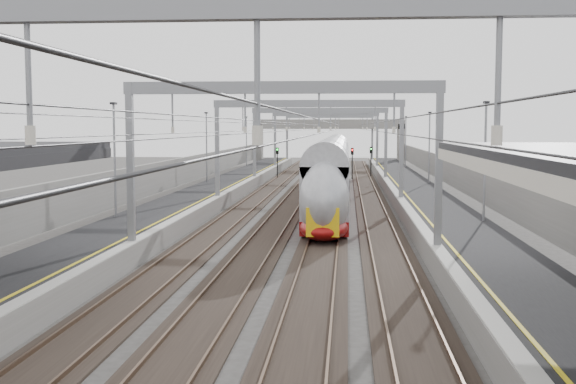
# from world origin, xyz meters

# --- Properties ---
(platform_left) EXTENTS (4.00, 120.00, 1.00)m
(platform_left) POSITION_xyz_m (-8.00, 45.00, 0.50)
(platform_left) COLOR black
(platform_left) RESTS_ON ground
(platform_right) EXTENTS (4.00, 120.00, 1.00)m
(platform_right) POSITION_xyz_m (8.00, 45.00, 0.50)
(platform_right) COLOR black
(platform_right) RESTS_ON ground
(tracks) EXTENTS (11.40, 140.00, 0.20)m
(tracks) POSITION_xyz_m (0.00, 45.00, 0.05)
(tracks) COLOR black
(tracks) RESTS_ON ground
(overhead_line) EXTENTS (13.00, 140.00, 6.60)m
(overhead_line) POSITION_xyz_m (0.00, 51.62, 6.14)
(overhead_line) COLOR gray
(overhead_line) RESTS_ON platform_left
(overbridge) EXTENTS (22.00, 2.20, 6.90)m
(overbridge) POSITION_xyz_m (0.00, 100.00, 5.31)
(overbridge) COLOR slate
(overbridge) RESTS_ON ground
(wall_left) EXTENTS (0.30, 120.00, 3.20)m
(wall_left) POSITION_xyz_m (-11.20, 45.00, 1.60)
(wall_left) COLOR slate
(wall_left) RESTS_ON ground
(wall_right) EXTENTS (0.30, 120.00, 3.20)m
(wall_right) POSITION_xyz_m (11.20, 45.00, 1.60)
(wall_right) COLOR slate
(wall_right) RESTS_ON ground
(train) EXTENTS (2.52, 46.01, 4.00)m
(train) POSITION_xyz_m (1.50, 48.33, 1.97)
(train) COLOR maroon
(train) RESTS_ON ground
(signal_green) EXTENTS (0.32, 0.32, 3.48)m
(signal_green) POSITION_xyz_m (-5.20, 73.60, 2.42)
(signal_green) COLOR black
(signal_green) RESTS_ON ground
(signal_red_near) EXTENTS (0.32, 0.32, 3.48)m
(signal_red_near) POSITION_xyz_m (3.20, 72.86, 2.42)
(signal_red_near) COLOR black
(signal_red_near) RESTS_ON ground
(signal_red_far) EXTENTS (0.32, 0.32, 3.48)m
(signal_red_far) POSITION_xyz_m (5.40, 76.99, 2.42)
(signal_red_far) COLOR black
(signal_red_far) RESTS_ON ground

